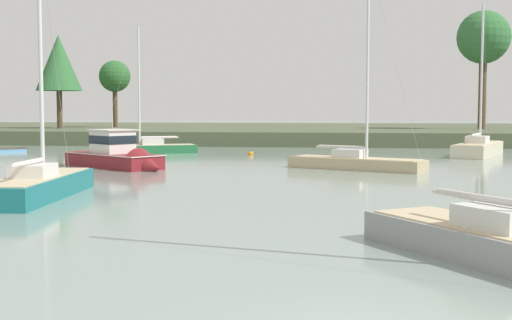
% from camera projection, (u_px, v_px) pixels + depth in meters
% --- Properties ---
extents(far_shore_bank, '(165.56, 42.52, 1.42)m').
position_uv_depth(far_shore_bank, '(345.00, 132.00, 86.82)').
color(far_shore_bank, '#4C563D').
rests_on(far_shore_bank, ground).
extents(cruiser_maroon, '(8.22, 7.04, 4.46)m').
position_uv_depth(cruiser_maroon, '(121.00, 160.00, 43.71)').
color(cruiser_maroon, maroon).
rests_on(cruiser_maroon, ground).
extents(sailboat_cream, '(5.52, 9.36, 12.66)m').
position_uv_depth(sailboat_cream, '(478.00, 152.00, 55.05)').
color(sailboat_cream, beige).
rests_on(sailboat_cream, ground).
extents(sailboat_teal, '(2.92, 8.84, 11.97)m').
position_uv_depth(sailboat_teal, '(38.00, 192.00, 29.22)').
color(sailboat_teal, '#196B70').
rests_on(sailboat_teal, ground).
extents(dinghy_skyblue, '(3.67, 3.52, 0.51)m').
position_uv_depth(dinghy_skyblue, '(4.00, 151.00, 59.21)').
color(dinghy_skyblue, '#669ECC').
rests_on(dinghy_skyblue, ground).
extents(sailboat_green, '(8.20, 4.98, 10.87)m').
position_uv_depth(sailboat_green, '(148.00, 150.00, 57.85)').
color(sailboat_green, '#236B3D').
rests_on(sailboat_green, ground).
extents(sailboat_sand, '(8.58, 5.56, 13.11)m').
position_uv_depth(sailboat_sand, '(356.00, 165.00, 42.77)').
color(sailboat_sand, tan).
rests_on(sailboat_sand, ground).
extents(mooring_buoy_orange, '(0.44, 0.44, 0.49)m').
position_uv_depth(mooring_buoy_orange, '(251.00, 154.00, 55.73)').
color(mooring_buoy_orange, orange).
rests_on(mooring_buoy_orange, ground).
extents(shore_tree_inland_a, '(5.25, 5.25, 10.75)m').
position_uv_depth(shore_tree_inland_a, '(59.00, 63.00, 80.10)').
color(shore_tree_inland_a, brown).
rests_on(shore_tree_inland_a, far_shore_bank).
extents(shore_tree_right_mid, '(5.81, 5.81, 13.01)m').
position_uv_depth(shore_tree_right_mid, '(484.00, 39.00, 76.41)').
color(shore_tree_right_mid, brown).
rests_on(shore_tree_right_mid, far_shore_bank).
extents(shore_tree_left, '(3.78, 3.78, 8.05)m').
position_uv_depth(shore_tree_left, '(115.00, 77.00, 84.11)').
color(shore_tree_left, brown).
rests_on(shore_tree_left, far_shore_bank).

